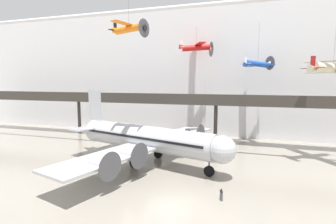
# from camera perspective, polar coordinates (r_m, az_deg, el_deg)

# --- Properties ---
(ground_plane) EXTENTS (260.00, 260.00, 0.00)m
(ground_plane) POSITION_cam_1_polar(r_m,az_deg,el_deg) (25.75, 1.64, -19.72)
(ground_plane) COLOR gray
(hangar_back_wall) EXTENTS (140.00, 3.00, 26.72)m
(hangar_back_wall) POSITION_cam_1_polar(r_m,az_deg,el_deg) (56.37, 11.47, 8.51)
(hangar_back_wall) COLOR white
(hangar_back_wall) RESTS_ON ground
(mezzanine_walkway) EXTENTS (110.00, 3.20, 9.17)m
(mezzanine_walkway) POSITION_cam_1_polar(r_m,az_deg,el_deg) (48.61, 10.25, 1.98)
(mezzanine_walkway) COLOR #38332D
(mezzanine_walkway) RESTS_ON ground
(ceiling_truss_beam) EXTENTS (120.00, 0.60, 0.60)m
(ceiling_truss_beam) POSITION_cam_1_polar(r_m,az_deg,el_deg) (40.08, 8.66, 22.14)
(ceiling_truss_beam) COLOR silver
(airliner_silver_main) EXTENTS (26.39, 30.63, 10.03)m
(airliner_silver_main) POSITION_cam_1_polar(r_m,az_deg,el_deg) (37.12, -5.14, -5.68)
(airliner_silver_main) COLOR #B7BABF
(airliner_silver_main) RESTS_ON ground
(suspended_plane_orange_highwing) EXTENTS (5.28, 6.37, 5.09)m
(suspended_plane_orange_highwing) POSITION_cam_1_polar(r_m,az_deg,el_deg) (35.05, -8.48, 17.54)
(suspended_plane_orange_highwing) COLOR orange
(suspended_plane_cream_biplane) EXTENTS (8.12, 8.83, 10.02)m
(suspended_plane_cream_biplane) POSITION_cam_1_polar(r_m,az_deg,el_deg) (42.53, 32.31, 8.09)
(suspended_plane_cream_biplane) COLOR beige
(suspended_plane_red_highwing) EXTENTS (6.86, 7.83, 5.67)m
(suspended_plane_red_highwing) POSITION_cam_1_polar(r_m,az_deg,el_deg) (52.07, 6.15, 13.78)
(suspended_plane_red_highwing) COLOR red
(suspended_plane_blue_trainer) EXTENTS (5.89, 6.32, 8.28)m
(suspended_plane_blue_trainer) POSITION_cam_1_polar(r_m,az_deg,el_deg) (50.35, 18.98, 9.84)
(suspended_plane_blue_trainer) COLOR #1E4CAD
(info_sign_pedestal) EXTENTS (0.41, 0.70, 1.24)m
(info_sign_pedestal) POSITION_cam_1_polar(r_m,az_deg,el_deg) (27.03, 11.51, -17.46)
(info_sign_pedestal) COLOR #4C4C51
(info_sign_pedestal) RESTS_ON ground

